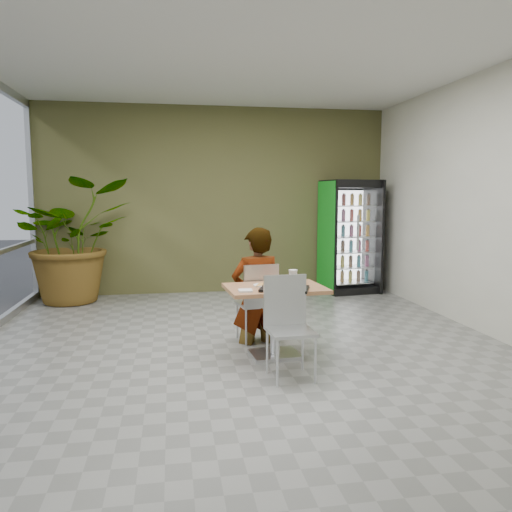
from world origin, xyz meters
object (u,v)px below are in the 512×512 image
(chair_far, at_px, (259,297))
(seated_woman, at_px, (257,298))
(dining_table, at_px, (275,307))
(chair_near, at_px, (288,318))
(potted_plant, at_px, (73,240))
(soda_cup, at_px, (293,278))
(cafeteria_tray, at_px, (285,289))
(beverage_fridge, at_px, (350,237))

(chair_far, distance_m, seated_woman, 0.05)
(dining_table, xyz_separation_m, chair_far, (-0.08, 0.51, 0.00))
(chair_near, xyz_separation_m, potted_plant, (-2.61, 3.79, 0.43))
(chair_far, relative_size, soda_cup, 5.60)
(dining_table, height_order, cafeteria_tray, cafeteria_tray)
(dining_table, relative_size, cafeteria_tray, 2.23)
(cafeteria_tray, distance_m, potted_plant, 4.36)
(chair_near, xyz_separation_m, soda_cup, (0.19, 0.59, 0.28))
(seated_woman, bearing_deg, soda_cup, 111.34)
(cafeteria_tray, xyz_separation_m, potted_plant, (-2.65, 3.45, 0.22))
(soda_cup, distance_m, cafeteria_tray, 0.30)
(soda_cup, height_order, cafeteria_tray, soda_cup)
(seated_woman, distance_m, potted_plant, 3.70)
(chair_far, height_order, seated_woman, seated_woman)
(dining_table, height_order, soda_cup, soda_cup)
(chair_near, distance_m, beverage_fridge, 4.33)
(cafeteria_tray, bearing_deg, chair_near, -97.44)
(soda_cup, height_order, potted_plant, potted_plant)
(cafeteria_tray, bearing_deg, potted_plant, 127.50)
(dining_table, bearing_deg, potted_plant, 128.67)
(chair_far, distance_m, soda_cup, 0.62)
(chair_far, height_order, beverage_fridge, beverage_fridge)
(dining_table, relative_size, chair_near, 1.12)
(chair_far, relative_size, cafeteria_tray, 1.95)
(chair_far, xyz_separation_m, cafeteria_tray, (0.14, -0.72, 0.22))
(seated_woman, distance_m, beverage_fridge, 3.47)
(soda_cup, xyz_separation_m, beverage_fridge, (1.82, 3.22, 0.15))
(chair_far, relative_size, beverage_fridge, 0.47)
(soda_cup, bearing_deg, chair_far, 121.18)
(dining_table, relative_size, potted_plant, 0.54)
(dining_table, distance_m, chair_near, 0.54)
(chair_far, bearing_deg, potted_plant, -56.16)
(chair_near, relative_size, cafeteria_tray, 1.99)
(chair_far, height_order, cafeteria_tray, chair_far)
(soda_cup, bearing_deg, dining_table, -167.78)
(beverage_fridge, height_order, potted_plant, potted_plant)
(chair_far, relative_size, potted_plant, 0.47)
(dining_table, relative_size, chair_far, 1.14)
(potted_plant, bearing_deg, beverage_fridge, 0.26)
(dining_table, relative_size, soda_cup, 6.41)
(chair_far, xyz_separation_m, potted_plant, (-2.51, 2.73, 0.44))
(seated_woman, bearing_deg, dining_table, 91.26)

